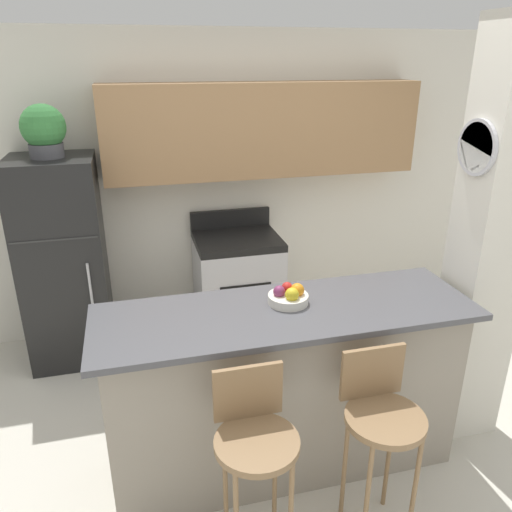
# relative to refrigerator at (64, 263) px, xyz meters

# --- Properties ---
(ground_plane) EXTENTS (14.00, 14.00, 0.00)m
(ground_plane) POSITION_rel_refrigerator_xyz_m (1.32, -1.58, -0.82)
(ground_plane) COLOR beige
(wall_back) EXTENTS (5.60, 0.38, 2.55)m
(wall_back) POSITION_rel_refrigerator_xyz_m (1.46, 0.28, 0.66)
(wall_back) COLOR silver
(wall_back) RESTS_ON ground_plane
(pillar_right) EXTENTS (0.38, 0.32, 2.55)m
(pillar_right) POSITION_rel_refrigerator_xyz_m (2.59, -1.53, 0.46)
(pillar_right) COLOR silver
(pillar_right) RESTS_ON ground_plane
(counter_bar) EXTENTS (2.10, 0.66, 1.05)m
(counter_bar) POSITION_rel_refrigerator_xyz_m (1.32, -1.58, -0.29)
(counter_bar) COLOR gray
(counter_bar) RESTS_ON ground_plane
(refrigerator) EXTENTS (0.62, 0.63, 1.65)m
(refrigerator) POSITION_rel_refrigerator_xyz_m (0.00, 0.00, 0.00)
(refrigerator) COLOR black
(refrigerator) RESTS_ON ground_plane
(stove_range) EXTENTS (0.71, 0.61, 1.07)m
(stove_range) POSITION_rel_refrigerator_xyz_m (1.39, 0.01, -0.36)
(stove_range) COLOR silver
(stove_range) RESTS_ON ground_plane
(bar_stool_left) EXTENTS (0.39, 0.39, 1.01)m
(bar_stool_left) POSITION_rel_refrigerator_xyz_m (1.00, -2.12, -0.14)
(bar_stool_left) COLOR olive
(bar_stool_left) RESTS_ON ground_plane
(bar_stool_right) EXTENTS (0.39, 0.39, 1.01)m
(bar_stool_right) POSITION_rel_refrigerator_xyz_m (1.64, -2.12, -0.14)
(bar_stool_right) COLOR olive
(bar_stool_right) RESTS_ON ground_plane
(potted_plant_on_fridge) EXTENTS (0.31, 0.31, 0.38)m
(potted_plant_on_fridge) POSITION_rel_refrigerator_xyz_m (-0.00, 0.00, 1.02)
(potted_plant_on_fridge) COLOR #4C4C51
(potted_plant_on_fridge) RESTS_ON refrigerator
(fruit_bowl) EXTENTS (0.23, 0.23, 0.11)m
(fruit_bowl) POSITION_rel_refrigerator_xyz_m (1.35, -1.51, 0.27)
(fruit_bowl) COLOR silver
(fruit_bowl) RESTS_ON counter_bar
(trash_bin) EXTENTS (0.28, 0.28, 0.38)m
(trash_bin) POSITION_rel_refrigerator_xyz_m (0.53, -0.20, -0.63)
(trash_bin) COLOR black
(trash_bin) RESTS_ON ground_plane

